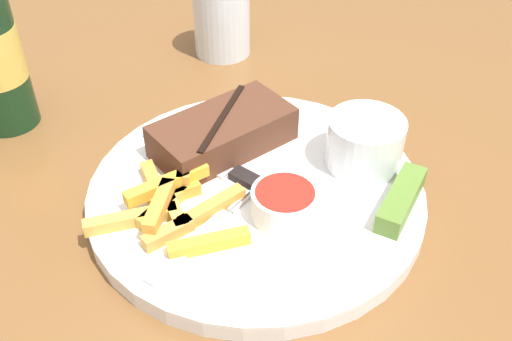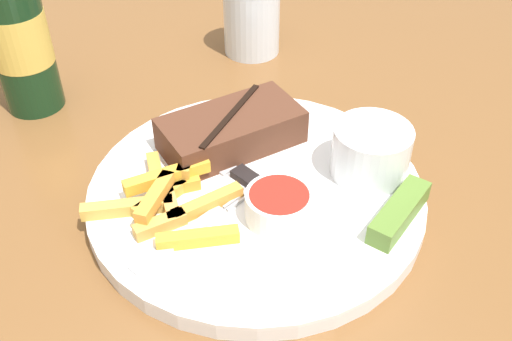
{
  "view_description": "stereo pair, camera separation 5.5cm",
  "coord_description": "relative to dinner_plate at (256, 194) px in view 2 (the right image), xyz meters",
  "views": [
    {
      "loc": [
        -0.28,
        -0.31,
        1.11
      ],
      "look_at": [
        0.0,
        0.0,
        0.76
      ],
      "focal_mm": 42.0,
      "sensor_mm": 36.0,
      "label": 1
    },
    {
      "loc": [
        -0.24,
        -0.35,
        1.11
      ],
      "look_at": [
        0.0,
        0.0,
        0.76
      ],
      "focal_mm": 42.0,
      "sensor_mm": 36.0,
      "label": 2
    }
  ],
  "objects": [
    {
      "name": "dining_table",
      "position": [
        0.0,
        0.0,
        -0.07
      ],
      "size": [
        1.55,
        1.27,
        0.72
      ],
      "color": "brown",
      "rests_on": "ground_plane"
    },
    {
      "name": "dinner_plate",
      "position": [
        0.0,
        0.0,
        0.0
      ],
      "size": [
        0.32,
        0.32,
        0.02
      ],
      "color": "white",
      "rests_on": "dining_table"
    },
    {
      "name": "steak_portion",
      "position": [
        0.02,
        0.07,
        0.03
      ],
      "size": [
        0.14,
        0.08,
        0.04
      ],
      "color": "#512D1E",
      "rests_on": "dinner_plate"
    },
    {
      "name": "fries_pile",
      "position": [
        -0.08,
        0.02,
        0.02
      ],
      "size": [
        0.14,
        0.14,
        0.02
      ],
      "color": "orange",
      "rests_on": "dinner_plate"
    },
    {
      "name": "coleslaw_cup",
      "position": [
        0.1,
        -0.04,
        0.04
      ],
      "size": [
        0.07,
        0.07,
        0.05
      ],
      "color": "white",
      "rests_on": "dinner_plate"
    },
    {
      "name": "dipping_sauce_cup",
      "position": [
        -0.01,
        -0.04,
        0.02
      ],
      "size": [
        0.06,
        0.06,
        0.03
      ],
      "color": "silver",
      "rests_on": "dinner_plate"
    },
    {
      "name": "pickle_spear",
      "position": [
        0.08,
        -0.11,
        0.02
      ],
      "size": [
        0.09,
        0.05,
        0.02
      ],
      "color": "#567A2D",
      "rests_on": "dinner_plate"
    },
    {
      "name": "fork_utensil",
      "position": [
        -0.08,
        -0.02,
        0.01
      ],
      "size": [
        0.13,
        0.04,
        0.0
      ],
      "rotation": [
        0.0,
        0.0,
        6.5
      ],
      "color": "#B7B7BC",
      "rests_on": "dinner_plate"
    },
    {
      "name": "knife_utensil",
      "position": [
        -0.01,
        0.04,
        0.01
      ],
      "size": [
        0.05,
        0.17,
        0.01
      ],
      "rotation": [
        0.0,
        0.0,
        1.75
      ],
      "color": "#B7B7BC",
      "rests_on": "dinner_plate"
    },
    {
      "name": "beer_bottle",
      "position": [
        -0.12,
        0.28,
        0.08
      ],
      "size": [
        0.06,
        0.06,
        0.25
      ],
      "color": "#143319",
      "rests_on": "dining_table"
    },
    {
      "name": "drinking_glass",
      "position": [
        0.16,
        0.25,
        0.04
      ],
      "size": [
        0.07,
        0.07,
        0.09
      ],
      "color": "silver",
      "rests_on": "dining_table"
    }
  ]
}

